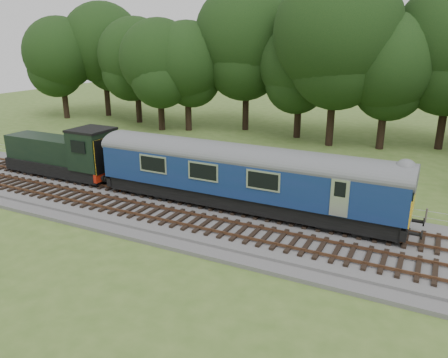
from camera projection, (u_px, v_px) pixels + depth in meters
The scene contains 9 objects.
ground at pixel (167, 210), 26.30m from camera, with size 120.00×120.00×0.00m, color #456625.
ballast at pixel (167, 207), 26.25m from camera, with size 70.00×7.00×0.35m, color #4C4C4F.
track_north at pixel (180, 196), 27.36m from camera, with size 67.20×2.40×0.21m.
track_south at pixel (151, 212), 24.81m from camera, with size 67.20×2.40×0.21m.
fence at pixel (204, 188), 30.12m from camera, with size 64.00×0.12×1.00m, color #6B6054, non-canonical shape.
tree_line at pixel (287, 138), 44.98m from camera, with size 70.00×8.00×18.00m, color black, non-canonical shape.
dmu_railcar at pixel (243, 172), 24.82m from camera, with size 18.05×2.86×3.88m.
shunter_loco at pixel (65, 154), 30.99m from camera, with size 8.91×2.60×3.38m.
worker at pixel (122, 177), 28.18m from camera, with size 0.70×0.46×1.92m, color #F54F0C.
Camera 1 is at (14.07, -20.27, 9.88)m, focal length 35.00 mm.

